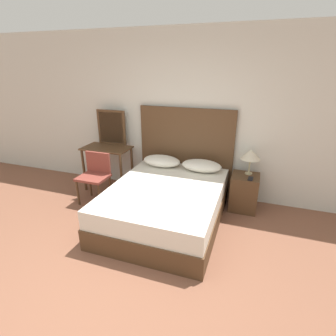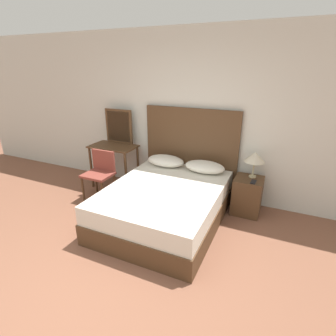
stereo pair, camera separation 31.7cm
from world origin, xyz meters
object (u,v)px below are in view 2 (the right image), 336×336
at_px(phone_on_nightstand, 253,182).
at_px(vanity_desk, 114,154).
at_px(table_lamp, 255,157).
at_px(bed, 165,204).
at_px(nightstand, 247,196).
at_px(chair, 100,171).
at_px(phone_on_bed, 158,192).

distance_m(phone_on_nightstand, vanity_desk, 2.46).
relative_size(table_lamp, vanity_desk, 0.48).
relative_size(bed, table_lamp, 4.96).
bearing_deg(table_lamp, nightstand, -110.63).
bearing_deg(nightstand, phone_on_nightstand, -55.72).
xyz_separation_m(vanity_desk, chair, (0.05, -0.47, -0.15)).
bearing_deg(table_lamp, phone_on_bed, -136.66).
bearing_deg(nightstand, vanity_desk, -178.64).
relative_size(bed, chair, 2.40).
bearing_deg(phone_on_bed, nightstand, 41.73).
height_order(bed, chair, chair).
xyz_separation_m(table_lamp, vanity_desk, (-2.42, -0.14, -0.25)).
relative_size(bed, vanity_desk, 2.36).
relative_size(nightstand, vanity_desk, 0.68).
relative_size(bed, nightstand, 3.47).
relative_size(table_lamp, chair, 0.48).
xyz_separation_m(nightstand, phone_on_nightstand, (0.07, -0.11, 0.29)).
relative_size(phone_on_bed, vanity_desk, 0.19).
relative_size(nightstand, chair, 0.69).
bearing_deg(vanity_desk, nightstand, 1.36).
distance_m(phone_on_bed, chair, 1.35).
distance_m(bed, phone_on_bed, 0.34).
bearing_deg(bed, phone_on_bed, -95.31).
xyz_separation_m(nightstand, vanity_desk, (-2.39, -0.06, 0.35)).
xyz_separation_m(nightstand, table_lamp, (0.03, 0.08, 0.60)).
height_order(bed, nightstand, nightstand).
xyz_separation_m(phone_on_bed, chair, (-1.29, 0.42, -0.06)).
height_order(nightstand, chair, chair).
height_order(phone_on_bed, phone_on_nightstand, phone_on_nightstand).
xyz_separation_m(phone_on_bed, nightstand, (1.05, 0.94, -0.27)).
bearing_deg(nightstand, chair, -167.41).
distance_m(table_lamp, chair, 2.48).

